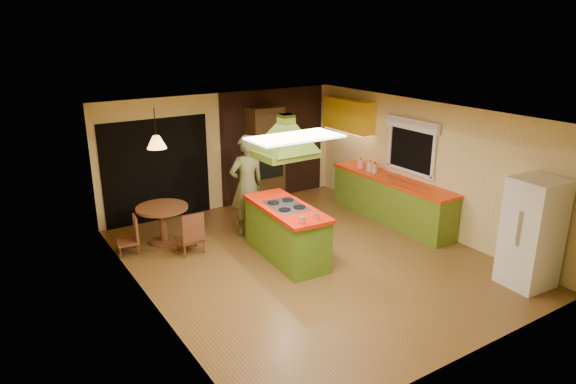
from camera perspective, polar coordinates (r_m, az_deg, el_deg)
ground at (r=8.93m, az=2.38°, el=-7.47°), size 6.50×6.50×0.00m
room_walls at (r=8.47m, az=2.49°, el=0.18°), size 5.50×6.50×6.50m
ceiling_plane at (r=8.17m, az=2.61°, el=8.55°), size 6.50×6.50×0.00m
brick_panel at (r=11.74m, az=-1.62°, el=5.31°), size 2.64×0.03×2.50m
nook_opening at (r=10.67m, az=-14.34°, el=2.31°), size 2.20×0.03×2.10m
right_counter at (r=10.65m, az=11.39°, el=-0.81°), size 0.62×3.05×0.92m
upper_cabinets at (r=11.52m, az=6.74°, el=8.50°), size 0.34×1.40×0.70m
window_right at (r=10.35m, az=13.59°, el=6.01°), size 0.12×1.35×1.06m
fluor_panel at (r=6.59m, az=0.82°, el=6.09°), size 1.20×0.60×0.03m
kitchen_island at (r=8.80m, az=-0.20°, el=-4.44°), size 0.88×1.93×0.96m
range_hood at (r=8.28m, az=-0.21°, el=6.97°), size 0.96×0.70×0.78m
man at (r=9.66m, az=-4.59°, el=0.72°), size 0.72×0.48×1.95m
refrigerator at (r=8.62m, az=25.51°, el=-4.11°), size 0.74×0.71×1.71m
wall_oven at (r=11.34m, az=-2.60°, el=4.01°), size 0.74×0.62×2.18m
dining_table at (r=9.67m, az=-13.75°, el=-2.76°), size 0.94×0.94×0.71m
chair_left at (r=9.46m, az=-17.47°, el=-4.63°), size 0.41×0.41×0.66m
chair_near at (r=9.22m, az=-10.87°, el=-4.35°), size 0.42×0.42×0.77m
pendant_lamp at (r=9.28m, az=-14.40°, el=5.39°), size 0.35×0.35×0.22m
canister_large at (r=10.90m, az=9.08°, el=2.83°), size 0.15×0.15×0.20m
canister_medium at (r=10.79m, az=9.60°, el=2.63°), size 0.15×0.15×0.19m
canister_small at (r=11.12m, az=8.05°, el=3.13°), size 0.16×0.16×0.18m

